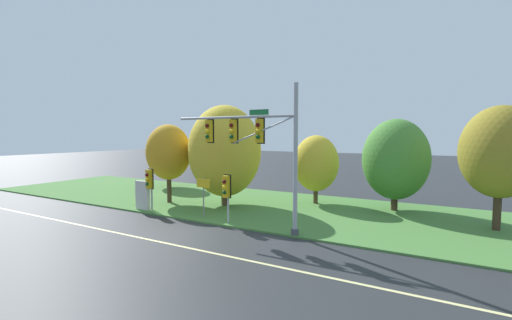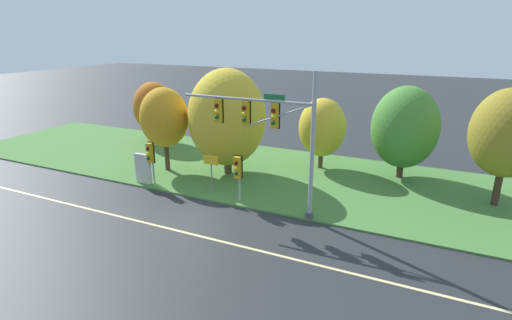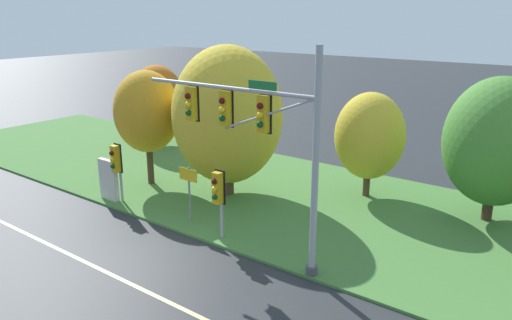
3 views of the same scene
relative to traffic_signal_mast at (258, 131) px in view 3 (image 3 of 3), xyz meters
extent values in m
plane|color=#282B2D|center=(-3.16, -2.71, -4.68)|extent=(160.00, 160.00, 0.00)
cube|color=beige|center=(-3.16, -3.91, -4.67)|extent=(36.00, 0.16, 0.01)
cube|color=#477A38|center=(-3.16, 5.54, -4.63)|extent=(48.00, 11.50, 0.10)
cylinder|color=#9EA0A5|center=(2.23, 0.01, -0.85)|extent=(0.22, 0.22, 7.46)
cylinder|color=#4C4C51|center=(2.23, 0.01, -4.43)|extent=(0.40, 0.40, 0.30)
cylinder|color=#9EA0A5|center=(-1.40, 0.01, 1.31)|extent=(7.26, 0.14, 0.14)
cylinder|color=#9EA0A5|center=(0.41, 0.01, 0.61)|extent=(3.66, 0.08, 1.47)
cube|color=gold|center=(0.21, 0.01, 0.58)|extent=(0.34, 0.28, 1.22)
cube|color=black|center=(0.21, 0.17, 0.58)|extent=(0.46, 0.04, 1.34)
sphere|color=#4C0C0C|center=(0.21, -0.17, 0.88)|extent=(0.22, 0.22, 0.22)
sphere|color=yellow|center=(0.21, -0.17, 0.58)|extent=(0.22, 0.22, 0.22)
sphere|color=#0C4219|center=(0.21, -0.17, 0.28)|extent=(0.22, 0.22, 0.22)
cube|color=gold|center=(-1.40, 0.01, 0.58)|extent=(0.34, 0.28, 1.22)
cube|color=black|center=(-1.40, 0.17, 0.58)|extent=(0.46, 0.04, 1.34)
sphere|color=#4C0C0C|center=(-1.40, -0.17, 0.88)|extent=(0.22, 0.22, 0.22)
sphere|color=yellow|center=(-1.40, -0.17, 0.58)|extent=(0.22, 0.22, 0.22)
sphere|color=#0C4219|center=(-1.40, -0.17, 0.28)|extent=(0.22, 0.22, 0.22)
cube|color=gold|center=(-3.02, 0.01, 0.58)|extent=(0.34, 0.28, 1.22)
cube|color=black|center=(-3.02, 0.17, 0.58)|extent=(0.46, 0.04, 1.34)
sphere|color=#4C0C0C|center=(-3.02, -0.17, 0.88)|extent=(0.22, 0.22, 0.22)
sphere|color=yellow|center=(-3.02, -0.17, 0.58)|extent=(0.22, 0.22, 0.22)
sphere|color=#0C4219|center=(-3.02, -0.17, 0.28)|extent=(0.22, 0.22, 0.22)
cube|color=#196B33|center=(0.21, -0.04, 1.53)|extent=(1.10, 0.04, 0.28)
cylinder|color=#9EA0A5|center=(-2.02, 0.40, -3.27)|extent=(0.12, 0.12, 2.62)
cube|color=gold|center=(-2.02, 0.20, -2.52)|extent=(0.34, 0.28, 1.22)
cube|color=black|center=(-2.02, 0.36, -2.52)|extent=(0.46, 0.04, 1.34)
sphere|color=#4C0C0C|center=(-2.02, 0.02, -2.22)|extent=(0.22, 0.22, 0.22)
sphere|color=yellow|center=(-2.02, 0.02, -2.52)|extent=(0.22, 0.22, 0.22)
sphere|color=#0C4219|center=(-2.02, 0.02, -2.82)|extent=(0.22, 0.22, 0.22)
cylinder|color=#9EA0A5|center=(-8.17, 0.54, -3.26)|extent=(0.12, 0.12, 2.63)
cube|color=gold|center=(-8.17, 0.34, -2.51)|extent=(0.34, 0.28, 1.22)
cube|color=black|center=(-8.17, 0.50, -2.51)|extent=(0.46, 0.04, 1.34)
sphere|color=#4C0C0C|center=(-8.17, 0.16, -2.21)|extent=(0.22, 0.22, 0.22)
sphere|color=yellow|center=(-8.17, 0.16, -2.51)|extent=(0.22, 0.22, 0.22)
sphere|color=#0C4219|center=(-8.17, 0.16, -2.81)|extent=(0.22, 0.22, 0.22)
cylinder|color=slate|center=(-4.04, 0.74, -3.40)|extent=(0.08, 0.08, 2.35)
cube|color=gold|center=(-4.04, 0.71, -2.54)|extent=(0.96, 0.03, 0.52)
cylinder|color=brown|center=(-14.40, 8.57, -3.53)|extent=(0.34, 0.34, 2.09)
ellipsoid|color=#B76019|center=(-14.40, 8.57, -1.55)|extent=(3.40, 3.40, 4.25)
cylinder|color=#423021|center=(-9.00, 3.03, -3.18)|extent=(0.32, 0.32, 2.80)
ellipsoid|color=#C68C1E|center=(-9.00, 3.03, -0.89)|extent=(3.22, 3.22, 4.02)
cylinder|color=#4C3823|center=(-4.86, 4.20, -3.36)|extent=(0.51, 0.51, 2.43)
ellipsoid|color=gold|center=(-4.86, 4.20, -0.75)|extent=(5.08, 5.08, 6.35)
cylinder|color=#4C3823|center=(0.48, 7.95, -3.57)|extent=(0.32, 0.32, 2.01)
ellipsoid|color=gold|center=(0.48, 7.95, -1.68)|extent=(3.22, 3.22, 4.02)
cylinder|color=#423021|center=(5.75, 8.34, -3.48)|extent=(0.42, 0.42, 2.20)
ellipsoid|color=#478433|center=(5.75, 8.34, -1.22)|extent=(4.20, 4.20, 5.26)
cube|color=beige|center=(-8.81, 0.35, -3.63)|extent=(1.10, 0.24, 1.90)
cube|color=#4C4C51|center=(-9.21, 0.35, -4.53)|extent=(0.10, 0.20, 0.10)
cube|color=#4C4C51|center=(-8.41, 0.35, -4.53)|extent=(0.10, 0.20, 0.10)
camera|label=1|loc=(8.74, -15.44, 0.40)|focal=24.00mm
camera|label=2|loc=(7.67, -18.09, 4.62)|focal=28.00mm
camera|label=3|loc=(9.63, -12.93, 3.81)|focal=35.00mm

